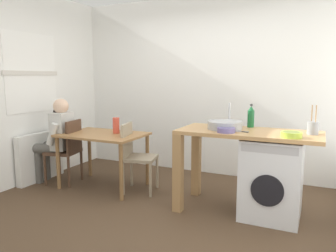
% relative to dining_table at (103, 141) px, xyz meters
% --- Properties ---
extents(ground_plane, '(5.46, 5.46, 0.00)m').
position_rel_dining_table_xyz_m(ground_plane, '(1.01, -0.45, -0.64)').
color(ground_plane, '#4C3826').
extents(wall_back, '(4.60, 0.10, 2.70)m').
position_rel_dining_table_xyz_m(wall_back, '(1.01, 1.30, 0.71)').
color(wall_back, white).
rests_on(wall_back, ground_plane).
extents(wall_window_side, '(0.12, 3.80, 2.70)m').
position_rel_dining_table_xyz_m(wall_window_side, '(-1.14, -0.45, 0.71)').
color(wall_window_side, white).
rests_on(wall_window_side, ground_plane).
extents(radiator, '(0.10, 0.80, 0.70)m').
position_rel_dining_table_xyz_m(radiator, '(-1.01, -0.15, -0.29)').
color(radiator, white).
rests_on(radiator, ground_plane).
extents(dining_table, '(1.10, 0.76, 0.74)m').
position_rel_dining_table_xyz_m(dining_table, '(0.00, 0.00, 0.00)').
color(dining_table, '#9E7042').
rests_on(dining_table, ground_plane).
extents(chair_person_seat, '(0.47, 0.47, 0.90)m').
position_rel_dining_table_xyz_m(chair_person_seat, '(-0.55, -0.08, -0.14)').
color(chair_person_seat, '#4C3323').
rests_on(chair_person_seat, ground_plane).
extents(chair_opposite, '(0.48, 0.48, 0.90)m').
position_rel_dining_table_xyz_m(chair_opposite, '(0.48, 0.03, -0.14)').
color(chair_opposite, gray).
rests_on(chair_opposite, ground_plane).
extents(seated_person, '(0.54, 0.54, 1.20)m').
position_rel_dining_table_xyz_m(seated_person, '(-0.70, -0.12, 0.03)').
color(seated_person, '#595651').
rests_on(seated_person, ground_plane).
extents(kitchen_counter, '(1.50, 0.68, 0.92)m').
position_rel_dining_table_xyz_m(kitchen_counter, '(1.74, -0.04, 0.12)').
color(kitchen_counter, tan).
rests_on(kitchen_counter, ground_plane).
extents(washing_machine, '(0.60, 0.61, 0.86)m').
position_rel_dining_table_xyz_m(washing_machine, '(2.21, -0.04, -0.21)').
color(washing_machine, silver).
rests_on(washing_machine, ground_plane).
extents(sink_basin, '(0.38, 0.38, 0.09)m').
position_rel_dining_table_xyz_m(sink_basin, '(1.69, -0.04, 0.32)').
color(sink_basin, '#9EA0A5').
rests_on(sink_basin, kitchen_counter).
extents(tap, '(0.02, 0.02, 0.28)m').
position_rel_dining_table_xyz_m(tap, '(1.69, 0.14, 0.42)').
color(tap, '#B2B2B7').
rests_on(tap, kitchen_counter).
extents(bottle_tall_green, '(0.08, 0.08, 0.27)m').
position_rel_dining_table_xyz_m(bottle_tall_green, '(1.92, 0.23, 0.40)').
color(bottle_tall_green, '#19592D').
rests_on(bottle_tall_green, kitchen_counter).
extents(mixing_bowl, '(0.19, 0.19, 0.05)m').
position_rel_dining_table_xyz_m(mixing_bowl, '(1.76, -0.24, 0.31)').
color(mixing_bowl, slate).
rests_on(mixing_bowl, kitchen_counter).
extents(utensil_crock, '(0.11, 0.11, 0.30)m').
position_rel_dining_table_xyz_m(utensil_crock, '(2.58, 0.01, 0.35)').
color(utensil_crock, gray).
rests_on(utensil_crock, kitchen_counter).
extents(colander, '(0.20, 0.20, 0.06)m').
position_rel_dining_table_xyz_m(colander, '(2.40, -0.26, 0.31)').
color(colander, '#A8C63D').
rests_on(colander, kitchen_counter).
extents(vase, '(0.09, 0.09, 0.22)m').
position_rel_dining_table_xyz_m(vase, '(0.15, 0.10, 0.20)').
color(vase, '#D84C38').
rests_on(vase, dining_table).
extents(scissors, '(0.15, 0.06, 0.01)m').
position_rel_dining_table_xyz_m(scissors, '(1.90, -0.14, 0.28)').
color(scissors, '#B2B2B7').
rests_on(scissors, kitchen_counter).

